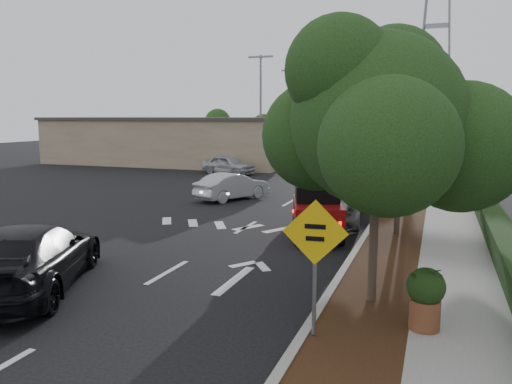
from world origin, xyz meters
The scene contains 19 objects.
ground centered at (0.00, 0.00, 0.00)m, with size 120.00×120.00×0.00m, color black.
curb centered at (4.60, 12.00, 0.07)m, with size 0.20×70.00×0.15m, color #9E9B93.
planting_strip centered at (5.60, 12.00, 0.06)m, with size 1.80×70.00×0.12m, color black.
sidewalk centered at (7.50, 12.00, 0.06)m, with size 2.00×70.00×0.12m, color gray.
hedge centered at (8.90, 12.00, 0.40)m, with size 0.80×70.00×0.80m, color black.
commercial_building centered at (-16.00, 30.00, 2.00)m, with size 22.00×12.00×4.00m, color gray.
transmission_tower centered at (6.00, 48.00, 0.00)m, with size 7.00×4.00×28.00m, color slate, non-canonical shape.
street_tree_near centered at (5.60, -0.50, 0.00)m, with size 3.80×3.80×5.92m, color black, non-canonical shape.
street_tree_mid centered at (5.60, 6.50, 0.00)m, with size 3.20×3.20×5.32m, color black, non-canonical shape.
street_tree_far centered at (5.60, 13.00, 0.00)m, with size 3.40×3.40×5.62m, color black, non-canonical shape.
light_pole_a centered at (-6.50, 26.00, 0.00)m, with size 2.00×0.22×9.00m, color slate, non-canonical shape.
light_pole_b centered at (-7.50, 38.00, 0.00)m, with size 2.00×0.22×9.00m, color slate, non-canonical shape.
red_jeep centered at (2.89, 5.54, 0.95)m, with size 2.53×3.83×1.88m.
silver_suv_ahead centered at (2.84, 8.19, 0.75)m, with size 2.48×5.38×1.49m, color #93969A.
black_suv_oncoming centered at (-2.45, -2.40, 0.84)m, with size 2.35×5.77×1.67m, color black.
silver_sedan_oncoming centered at (-3.05, 11.92, 0.69)m, with size 1.45×4.16×1.37m, color #A9ABB0.
parked_suv centered at (-7.72, 22.27, 0.71)m, with size 1.68×4.17×1.42m, color #B1B5BA.
speed_hump_sign centered at (4.80, -2.80, 1.82)m, with size 1.23×0.15×2.62m.
terracotta_planter centered at (6.77, -1.75, 0.88)m, with size 0.75×0.75×1.30m.
Camera 1 is at (6.86, -11.63, 4.27)m, focal length 35.00 mm.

